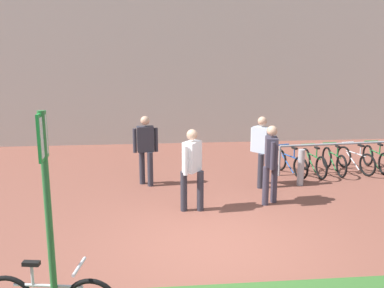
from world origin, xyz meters
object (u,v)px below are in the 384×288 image
(bike_rack_cluster, at_px, (334,160))
(person_suited_navy, at_px, (271,160))
(parking_sign_post, at_px, (47,193))
(person_shirt_blue, at_px, (261,147))
(person_suited_dark, at_px, (146,146))
(bollard_steel, at_px, (301,167))
(person_casual_tan, at_px, (192,165))

(bike_rack_cluster, xyz_separation_m, person_suited_navy, (-2.39, -2.18, 0.64))
(parking_sign_post, height_order, person_shirt_blue, parking_sign_post)
(bike_rack_cluster, bearing_deg, person_suited_dark, -173.25)
(bollard_steel, distance_m, person_suited_dark, 3.84)
(parking_sign_post, relative_size, person_casual_tan, 1.54)
(person_suited_navy, bearing_deg, person_casual_tan, -171.44)
(person_casual_tan, height_order, person_shirt_blue, same)
(parking_sign_post, bearing_deg, person_shirt_blue, 53.78)
(bike_rack_cluster, bearing_deg, person_shirt_blue, -157.41)
(person_suited_navy, height_order, person_shirt_blue, same)
(bike_rack_cluster, distance_m, person_suited_dark, 5.14)
(parking_sign_post, xyz_separation_m, person_suited_dark, (1.03, 5.55, -0.73))
(parking_sign_post, distance_m, person_suited_navy, 5.47)
(bike_rack_cluster, height_order, bollard_steel, bollard_steel)
(bollard_steel, height_order, person_suited_dark, person_suited_dark)
(person_suited_dark, bearing_deg, bollard_steel, -5.74)
(person_casual_tan, relative_size, person_shirt_blue, 1.00)
(bike_rack_cluster, distance_m, person_shirt_blue, 2.55)
(parking_sign_post, bearing_deg, person_casual_tan, 61.88)
(person_casual_tan, distance_m, person_suited_dark, 2.08)
(bike_rack_cluster, distance_m, bollard_steel, 1.62)
(parking_sign_post, bearing_deg, bike_rack_cluster, 45.29)
(person_suited_navy, distance_m, person_suited_dark, 3.11)
(parking_sign_post, relative_size, bike_rack_cluster, 0.83)
(person_suited_navy, bearing_deg, bollard_steel, 47.29)
(person_casual_tan, bearing_deg, bollard_steel, 27.36)
(parking_sign_post, height_order, person_suited_dark, parking_sign_post)
(parking_sign_post, xyz_separation_m, person_shirt_blue, (3.81, 5.21, -0.73))
(bollard_steel, bearing_deg, person_suited_navy, -132.71)
(person_suited_navy, relative_size, person_casual_tan, 1.00)
(bike_rack_cluster, distance_m, person_suited_navy, 3.30)
(bike_rack_cluster, bearing_deg, parking_sign_post, -134.71)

